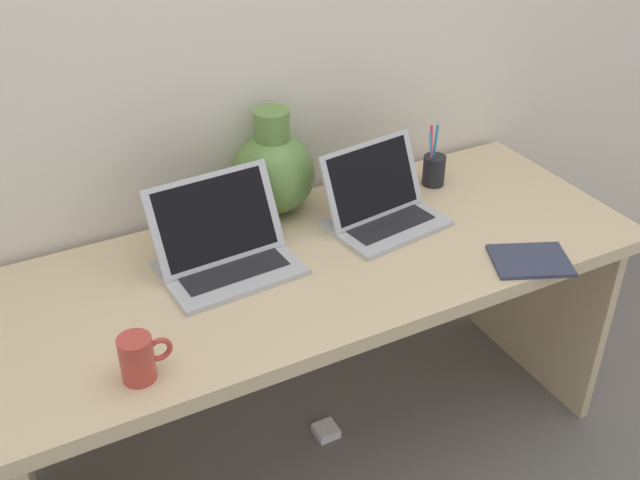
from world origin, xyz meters
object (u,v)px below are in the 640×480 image
object	(u,v)px
power_brick	(326,431)
coffee_mug	(138,358)
green_vase	(274,170)
laptop_right	(380,203)
laptop_left	(223,245)
notebook_stack	(530,260)
pen_cup	(434,169)

from	to	relation	value
power_brick	coffee_mug	bearing A→B (deg)	-155.50
coffee_mug	power_brick	world-z (taller)	coffee_mug
power_brick	green_vase	bearing A→B (deg)	100.14
green_vase	laptop_right	bearing A→B (deg)	-41.07
laptop_left	green_vase	world-z (taller)	green_vase
laptop_right	power_brick	size ratio (longest dim) A/B	4.74
laptop_left	power_brick	bearing A→B (deg)	-8.11
notebook_stack	coffee_mug	bearing A→B (deg)	177.21
laptop_right	coffee_mug	xyz separation A→B (m)	(-0.76, -0.30, -0.01)
notebook_stack	power_brick	size ratio (longest dim) A/B	2.76
coffee_mug	pen_cup	distance (m)	1.10
notebook_stack	power_brick	world-z (taller)	notebook_stack
laptop_right	coffee_mug	bearing A→B (deg)	-158.35
coffee_mug	power_brick	size ratio (longest dim) A/B	1.60
laptop_right	green_vase	world-z (taller)	green_vase
green_vase	pen_cup	bearing A→B (deg)	-9.97
pen_cup	power_brick	distance (m)	0.88
laptop_left	coffee_mug	size ratio (longest dim) A/B	3.07
laptop_right	pen_cup	distance (m)	0.28
green_vase	notebook_stack	bearing A→B (deg)	-49.95
notebook_stack	pen_cup	distance (m)	0.46
green_vase	coffee_mug	xyz separation A→B (m)	(-0.54, -0.50, -0.07)
notebook_stack	pen_cup	bearing A→B (deg)	87.14
coffee_mug	notebook_stack	bearing A→B (deg)	-2.79
laptop_left	coffee_mug	bearing A→B (deg)	-135.28
pen_cup	power_brick	size ratio (longest dim) A/B	2.67
coffee_mug	power_brick	bearing A→B (deg)	24.50
laptop_left	power_brick	size ratio (longest dim) A/B	4.92
power_brick	laptop_right	bearing A→B (deg)	11.92
notebook_stack	pen_cup	xyz separation A→B (m)	(0.02, 0.46, 0.04)
green_vase	laptop_left	bearing A→B (deg)	-139.73
notebook_stack	power_brick	distance (m)	0.87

